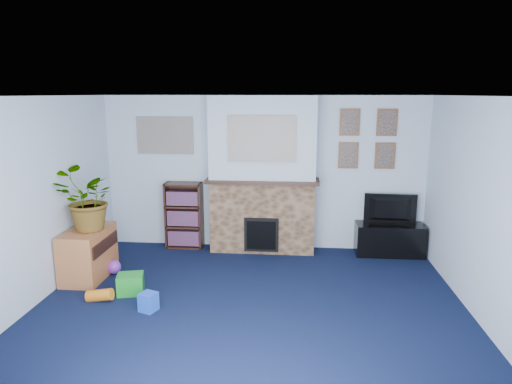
# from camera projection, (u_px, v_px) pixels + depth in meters

# --- Properties ---
(floor) EXTENTS (5.00, 4.50, 0.01)m
(floor) POSITION_uv_depth(u_px,v_px,m) (249.00, 310.00, 5.22)
(floor) COLOR black
(floor) RESTS_ON ground
(ceiling) EXTENTS (5.00, 4.50, 0.01)m
(ceiling) POSITION_uv_depth(u_px,v_px,m) (248.00, 96.00, 4.71)
(ceiling) COLOR white
(ceiling) RESTS_ON wall_back
(wall_back) EXTENTS (5.00, 0.04, 2.40)m
(wall_back) POSITION_uv_depth(u_px,v_px,m) (264.00, 173.00, 7.15)
(wall_back) COLOR silver
(wall_back) RESTS_ON ground
(wall_front) EXTENTS (5.00, 0.04, 2.40)m
(wall_front) POSITION_uv_depth(u_px,v_px,m) (210.00, 299.00, 2.77)
(wall_front) COLOR silver
(wall_front) RESTS_ON ground
(wall_left) EXTENTS (0.04, 4.50, 2.40)m
(wall_left) POSITION_uv_depth(u_px,v_px,m) (30.00, 204.00, 5.18)
(wall_left) COLOR silver
(wall_left) RESTS_ON ground
(wall_right) EXTENTS (0.04, 4.50, 2.40)m
(wall_right) POSITION_uv_depth(u_px,v_px,m) (487.00, 214.00, 4.75)
(wall_right) COLOR silver
(wall_right) RESTS_ON ground
(chimney_breast) EXTENTS (1.72, 0.50, 2.40)m
(chimney_breast) POSITION_uv_depth(u_px,v_px,m) (263.00, 176.00, 6.96)
(chimney_breast) COLOR brown
(chimney_breast) RESTS_ON ground
(collage_main) EXTENTS (1.00, 0.03, 0.68)m
(collage_main) POSITION_uv_depth(u_px,v_px,m) (262.00, 139.00, 6.63)
(collage_main) COLOR gray
(collage_main) RESTS_ON chimney_breast
(collage_left) EXTENTS (0.90, 0.03, 0.58)m
(collage_left) POSITION_uv_depth(u_px,v_px,m) (165.00, 135.00, 7.15)
(collage_left) COLOR gray
(collage_left) RESTS_ON wall_back
(portrait_tl) EXTENTS (0.30, 0.03, 0.40)m
(portrait_tl) POSITION_uv_depth(u_px,v_px,m) (350.00, 122.00, 6.85)
(portrait_tl) COLOR brown
(portrait_tl) RESTS_ON wall_back
(portrait_tr) EXTENTS (0.30, 0.03, 0.40)m
(portrait_tr) POSITION_uv_depth(u_px,v_px,m) (387.00, 123.00, 6.81)
(portrait_tr) COLOR brown
(portrait_tr) RESTS_ON wall_back
(portrait_bl) EXTENTS (0.30, 0.03, 0.40)m
(portrait_bl) POSITION_uv_depth(u_px,v_px,m) (348.00, 155.00, 6.96)
(portrait_bl) COLOR brown
(portrait_bl) RESTS_ON wall_back
(portrait_br) EXTENTS (0.30, 0.03, 0.40)m
(portrait_br) POSITION_uv_depth(u_px,v_px,m) (385.00, 156.00, 6.91)
(portrait_br) COLOR brown
(portrait_br) RESTS_ON wall_back
(tv_stand) EXTENTS (1.01, 0.43, 0.48)m
(tv_stand) POSITION_uv_depth(u_px,v_px,m) (389.00, 240.00, 6.98)
(tv_stand) COLOR black
(tv_stand) RESTS_ON ground
(television) EXTENTS (0.79, 0.14, 0.45)m
(television) POSITION_uv_depth(u_px,v_px,m) (391.00, 210.00, 6.90)
(television) COLOR black
(television) RESTS_ON tv_stand
(bookshelf) EXTENTS (0.58, 0.28, 1.05)m
(bookshelf) POSITION_uv_depth(u_px,v_px,m) (184.00, 217.00, 7.27)
(bookshelf) COLOR black
(bookshelf) RESTS_ON ground
(sideboard) EXTENTS (0.48, 0.86, 0.67)m
(sideboard) POSITION_uv_depth(u_px,v_px,m) (88.00, 252.00, 6.08)
(sideboard) COLOR #B06638
(sideboard) RESTS_ON ground
(potted_plant) EXTENTS (0.98, 0.99, 0.83)m
(potted_plant) POSITION_uv_depth(u_px,v_px,m) (86.00, 200.00, 5.88)
(potted_plant) COLOR #26661E
(potted_plant) RESTS_ON sideboard
(mantel_clock) EXTENTS (0.10, 0.06, 0.15)m
(mantel_clock) POSITION_uv_depth(u_px,v_px,m) (258.00, 175.00, 6.91)
(mantel_clock) COLOR gold
(mantel_clock) RESTS_ON chimney_breast
(mantel_candle) EXTENTS (0.05, 0.05, 0.15)m
(mantel_candle) POSITION_uv_depth(u_px,v_px,m) (278.00, 174.00, 6.88)
(mantel_candle) COLOR #B2BFC6
(mantel_candle) RESTS_ON chimney_breast
(mantel_teddy) EXTENTS (0.15, 0.15, 0.15)m
(mantel_teddy) POSITION_uv_depth(u_px,v_px,m) (222.00, 174.00, 6.96)
(mantel_teddy) COLOR gray
(mantel_teddy) RESTS_ON chimney_breast
(mantel_can) EXTENTS (0.06, 0.06, 0.11)m
(mantel_can) POSITION_uv_depth(u_px,v_px,m) (313.00, 176.00, 6.84)
(mantel_can) COLOR blue
(mantel_can) RESTS_ON chimney_breast
(green_crate) EXTENTS (0.36, 0.32, 0.25)m
(green_crate) POSITION_uv_depth(u_px,v_px,m) (130.00, 283.00, 5.62)
(green_crate) COLOR #198C26
(green_crate) RESTS_ON ground
(toy_ball) EXTENTS (0.19, 0.19, 0.19)m
(toy_ball) POSITION_uv_depth(u_px,v_px,m) (114.00, 268.00, 6.25)
(toy_ball) COLOR purple
(toy_ball) RESTS_ON ground
(toy_block) EXTENTS (0.23, 0.23, 0.21)m
(toy_block) POSITION_uv_depth(u_px,v_px,m) (148.00, 302.00, 5.18)
(toy_block) COLOR blue
(toy_block) RESTS_ON ground
(toy_tube) EXTENTS (0.32, 0.14, 0.19)m
(toy_tube) POSITION_uv_depth(u_px,v_px,m) (100.00, 295.00, 5.43)
(toy_tube) COLOR orange
(toy_tube) RESTS_ON ground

